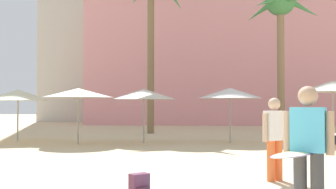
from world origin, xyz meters
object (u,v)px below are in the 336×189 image
(palm_tree_right, at_px, (280,12))
(cafe_umbrella_1, at_px, (144,94))
(cafe_umbrella_2, at_px, (18,95))
(person_mid_left, at_px, (274,135))
(backpack, at_px, (140,187))
(cafe_umbrella_5, at_px, (230,93))
(cafe_umbrella_3, at_px, (332,86))
(cafe_umbrella_8, at_px, (78,93))
(person_mid_right, at_px, (306,151))

(palm_tree_right, xyz_separation_m, cafe_umbrella_1, (-6.66, -6.46, -4.67))
(cafe_umbrella_2, height_order, person_mid_left, cafe_umbrella_2)
(cafe_umbrella_2, distance_m, backpack, 11.96)
(cafe_umbrella_5, bearing_deg, cafe_umbrella_1, -173.44)
(cafe_umbrella_1, xyz_separation_m, cafe_umbrella_3, (7.36, 0.13, 0.29))
(cafe_umbrella_8, bearing_deg, cafe_umbrella_5, 10.03)
(cafe_umbrella_3, distance_m, person_mid_left, 8.75)
(cafe_umbrella_2, relative_size, person_mid_right, 0.88)
(cafe_umbrella_3, bearing_deg, person_mid_right, -109.36)
(cafe_umbrella_5, relative_size, person_mid_right, 0.86)
(cafe_umbrella_8, relative_size, backpack, 6.52)
(cafe_umbrella_1, xyz_separation_m, person_mid_right, (3.54, -10.76, -1.02))
(cafe_umbrella_1, distance_m, person_mid_right, 11.37)
(cafe_umbrella_2, distance_m, cafe_umbrella_5, 8.77)
(cafe_umbrella_1, bearing_deg, backpack, -82.52)
(cafe_umbrella_5, relative_size, backpack, 6.16)
(palm_tree_right, xyz_separation_m, person_mid_right, (-3.13, -17.22, -5.69))
(cafe_umbrella_1, bearing_deg, cafe_umbrella_3, 1.04)
(cafe_umbrella_1, height_order, cafe_umbrella_2, cafe_umbrella_1)
(cafe_umbrella_1, relative_size, cafe_umbrella_5, 1.00)
(cafe_umbrella_2, height_order, cafe_umbrella_5, cafe_umbrella_5)
(person_mid_left, bearing_deg, cafe_umbrella_5, 148.30)
(cafe_umbrella_1, height_order, person_mid_left, cafe_umbrella_1)
(person_mid_right, xyz_separation_m, person_mid_left, (0.17, 3.06, -0.03))
(cafe_umbrella_5, bearing_deg, cafe_umbrella_2, -179.45)
(palm_tree_right, relative_size, cafe_umbrella_5, 3.13)
(cafe_umbrella_2, bearing_deg, cafe_umbrella_8, -18.55)
(cafe_umbrella_2, xyz_separation_m, backpack, (6.58, -9.84, -1.73))
(cafe_umbrella_8, relative_size, person_mid_right, 0.91)
(cafe_umbrella_2, xyz_separation_m, cafe_umbrella_3, (12.70, -0.18, 0.31))
(palm_tree_right, relative_size, cafe_umbrella_3, 3.18)
(cafe_umbrella_2, distance_m, person_mid_right, 14.22)
(cafe_umbrella_8, distance_m, person_mid_left, 9.44)
(palm_tree_right, bearing_deg, backpack, -108.70)
(cafe_umbrella_5, xyz_separation_m, cafe_umbrella_8, (-5.91, -1.04, -0.01))
(cafe_umbrella_8, bearing_deg, palm_tree_right, 37.92)
(palm_tree_right, distance_m, cafe_umbrella_8, 12.47)
(cafe_umbrella_3, relative_size, backpack, 6.07)
(cafe_umbrella_3, height_order, backpack, cafe_umbrella_3)
(palm_tree_right, distance_m, cafe_umbrella_1, 10.39)
(person_mid_left, bearing_deg, palm_tree_right, 134.59)
(cafe_umbrella_2, height_order, backpack, cafe_umbrella_2)
(backpack, height_order, person_mid_right, person_mid_right)
(palm_tree_right, bearing_deg, cafe_umbrella_3, -83.67)
(palm_tree_right, distance_m, cafe_umbrella_2, 14.27)
(cafe_umbrella_5, height_order, person_mid_left, cafe_umbrella_5)
(cafe_umbrella_8, bearing_deg, backpack, -67.26)
(cafe_umbrella_5, relative_size, person_mid_left, 1.56)
(cafe_umbrella_2, xyz_separation_m, person_mid_right, (8.87, -11.07, -1.00))
(person_mid_right, relative_size, person_mid_left, 1.82)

